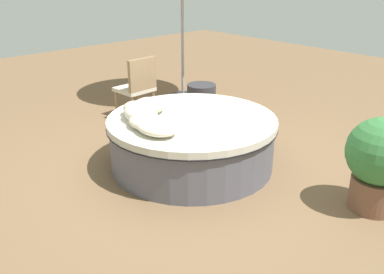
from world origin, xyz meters
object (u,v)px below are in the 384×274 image
round_bed (192,141)px  planter (380,160)px  throw_pillow_2 (141,115)px  throw_pillow_1 (138,110)px  throw_pillow_0 (149,105)px  throw_pillow_3 (146,122)px  side_table (201,98)px  throw_pillow_4 (157,127)px  patio_chair (138,84)px

round_bed → planter: size_ratio=2.09×
throw_pillow_2 → planter: (-2.28, -1.23, -0.18)m
planter → throw_pillow_2: bearing=28.3°
throw_pillow_1 → throw_pillow_2: same height
throw_pillow_0 → throw_pillow_3: size_ratio=0.86×
throw_pillow_0 → side_table: (0.90, -1.76, -0.48)m
throw_pillow_1 → planter: 2.72m
throw_pillow_1 → side_table: bearing=-64.5°
throw_pillow_4 → patio_chair: bearing=-31.1°
round_bed → side_table: (1.40, -1.51, -0.09)m
throw_pillow_0 → throw_pillow_3: (-0.41, 0.36, -0.02)m
throw_pillow_4 → planter: planter is taller
patio_chair → throw_pillow_4: bearing=-124.5°
throw_pillow_4 → planter: 2.31m
throw_pillow_4 → side_table: (1.51, -2.13, -0.47)m
patio_chair → side_table: size_ratio=2.04×
throw_pillow_1 → planter: size_ratio=0.46×
throw_pillow_1 → throw_pillow_4: bearing=163.5°
round_bed → throw_pillow_0: (0.50, 0.25, 0.40)m
round_bed → side_table: 2.05m
throw_pillow_1 → side_table: size_ratio=0.93×
round_bed → throw_pillow_0: bearing=26.8°
patio_chair → throw_pillow_0: bearing=-124.3°
throw_pillow_4 → side_table: bearing=-54.7°
throw_pillow_0 → patio_chair: 1.63m
round_bed → throw_pillow_0: size_ratio=5.09×
throw_pillow_0 → throw_pillow_4: throw_pillow_0 is taller
throw_pillow_4 → throw_pillow_2: bearing=-11.8°
throw_pillow_4 → throw_pillow_1: bearing=-16.5°
round_bed → throw_pillow_4: bearing=100.2°
throw_pillow_1 → patio_chair: (1.44, -1.04, -0.16)m
round_bed → throw_pillow_3: throw_pillow_3 is taller
throw_pillow_2 → throw_pillow_3: 0.20m
throw_pillow_1 → throw_pillow_3: size_ratio=0.95×
round_bed → throw_pillow_1: (0.46, 0.46, 0.40)m
throw_pillow_3 → planter: (-2.09, -1.30, -0.16)m
side_table → throw_pillow_0: bearing=117.0°
round_bed → throw_pillow_4: size_ratio=3.80×
round_bed → patio_chair: bearing=-17.1°
throw_pillow_2 → planter: planter is taller
throw_pillow_3 → planter: bearing=-148.2°
throw_pillow_1 → patio_chair: patio_chair is taller
throw_pillow_0 → patio_chair: (1.39, -0.84, -0.16)m
throw_pillow_2 → planter: 2.59m
throw_pillow_0 → round_bed: bearing=-153.2°
throw_pillow_2 → planter: bearing=-151.7°
throw_pillow_0 → side_table: bearing=-63.0°
throw_pillow_0 → throw_pillow_1: throw_pillow_1 is taller
patio_chair → side_table: (-0.50, -0.92, -0.32)m
side_table → throw_pillow_4: bearing=125.3°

